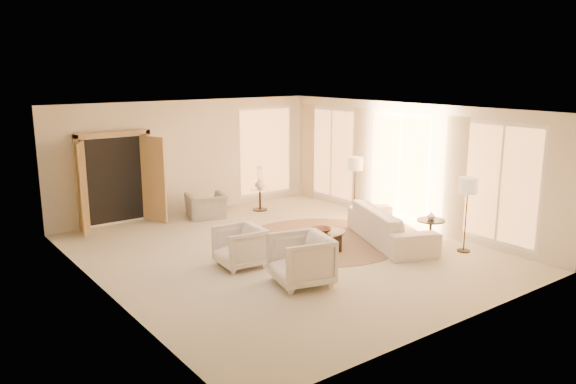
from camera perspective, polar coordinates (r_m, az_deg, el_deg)
room at (r=10.76m, az=-0.44°, el=0.91°), size 7.04×8.04×2.83m
windows_right at (r=13.14m, az=11.54°, el=2.56°), size 0.10×6.40×2.40m
window_back_corner at (r=15.25m, az=-2.25°, el=4.15°), size 1.70×0.10×2.40m
curtains_right at (r=13.72m, az=8.59°, el=2.87°), size 0.06×5.20×2.60m
french_doors at (r=13.29m, az=-17.00°, el=1.13°), size 1.95×0.66×2.16m
area_rug at (r=11.93m, az=3.49°, el=-4.86°), size 4.06×4.06×0.01m
sofa at (r=11.85m, az=10.38°, el=-3.35°), size 1.86×2.69×0.73m
armchair_left at (r=10.30m, az=-4.92°, el=-5.36°), size 0.82×0.86×0.82m
armchair_right at (r=9.42m, az=1.36°, el=-6.66°), size 1.05×1.09×0.93m
accent_chair at (r=13.70m, az=-8.31°, el=-1.00°), size 1.02×0.79×0.79m
coffee_table at (r=11.10m, az=3.38°, el=-4.87°), size 1.35×1.35×0.40m
end_table at (r=11.83m, az=14.27°, el=-3.54°), size 0.57×0.57×0.54m
side_table at (r=14.31m, az=-2.86°, el=-0.52°), size 0.49×0.49×0.57m
floor_lamp_near at (r=13.43m, az=6.86°, el=2.61°), size 0.36×0.36×1.50m
floor_lamp_far at (r=11.40m, az=17.80°, el=0.29°), size 0.36×0.36×1.49m
bowl at (r=11.04m, az=3.39°, el=-3.90°), size 0.50×0.50×0.09m
end_vase at (r=11.77m, az=14.34°, el=-2.35°), size 0.18×0.18×0.17m
side_vase at (r=14.24m, az=-2.87°, el=0.88°), size 0.33×0.33×0.27m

